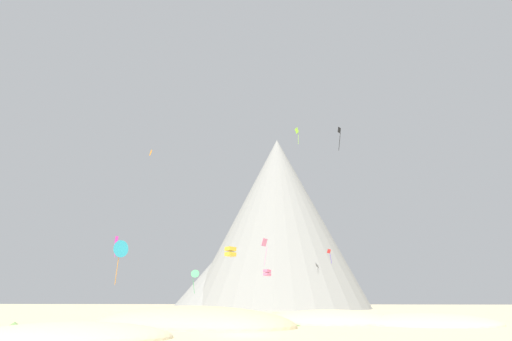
{
  "coord_description": "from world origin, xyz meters",
  "views": [
    {
      "loc": [
        4.64,
        -35.53,
        2.66
      ],
      "look_at": [
        -2.67,
        34.24,
        23.06
      ],
      "focal_mm": 31.05,
      "sensor_mm": 36.0,
      "label": 1
    }
  ],
  "objects_px": {
    "bush_near_right": "(14,327)",
    "kite_red_low": "(329,253)",
    "bush_scatter_east": "(310,322)",
    "kite_cyan_low": "(120,249)",
    "bush_near_left": "(344,318)",
    "kite_rainbow_low": "(267,273)",
    "kite_gold_low": "(230,252)",
    "kite_black_high": "(339,135)",
    "kite_green_low": "(195,274)",
    "bush_ridge_crest": "(289,324)",
    "rock_massif": "(268,234)",
    "kite_lime_high": "(297,132)",
    "kite_magenta_low": "(116,243)",
    "kite_orange_high": "(151,153)",
    "bush_mid_center": "(215,321)",
    "bush_far_right": "(235,319)",
    "kite_pink_low": "(265,245)"
  },
  "relations": [
    {
      "from": "kite_gold_low",
      "to": "kite_pink_low",
      "type": "relative_size",
      "value": 0.42
    },
    {
      "from": "kite_red_low",
      "to": "kite_rainbow_low",
      "type": "bearing_deg",
      "value": 164.28
    },
    {
      "from": "kite_lime_high",
      "to": "kite_magenta_low",
      "type": "relative_size",
      "value": 1.06
    },
    {
      "from": "bush_scatter_east",
      "to": "kite_magenta_low",
      "type": "xyz_separation_m",
      "value": [
        -33.15,
        23.48,
        11.96
      ]
    },
    {
      "from": "bush_far_right",
      "to": "kite_gold_low",
      "type": "distance_m",
      "value": 21.33
    },
    {
      "from": "bush_scatter_east",
      "to": "kite_red_low",
      "type": "distance_m",
      "value": 31.51
    },
    {
      "from": "bush_near_left",
      "to": "bush_far_right",
      "type": "bearing_deg",
      "value": -155.2
    },
    {
      "from": "kite_red_low",
      "to": "kite_pink_low",
      "type": "height_order",
      "value": "kite_pink_low"
    },
    {
      "from": "bush_near_left",
      "to": "kite_gold_low",
      "type": "relative_size",
      "value": 1.13
    },
    {
      "from": "bush_scatter_east",
      "to": "bush_mid_center",
      "type": "xyz_separation_m",
      "value": [
        -9.87,
        -3.55,
        0.27
      ]
    },
    {
      "from": "bush_near_right",
      "to": "kite_rainbow_low",
      "type": "distance_m",
      "value": 54.84
    },
    {
      "from": "kite_lime_high",
      "to": "kite_magenta_low",
      "type": "distance_m",
      "value": 44.93
    },
    {
      "from": "bush_scatter_east",
      "to": "kite_green_low",
      "type": "xyz_separation_m",
      "value": [
        -21.64,
        35.42,
        7.11
      ]
    },
    {
      "from": "bush_near_right",
      "to": "kite_magenta_low",
      "type": "height_order",
      "value": "kite_magenta_low"
    },
    {
      "from": "rock_massif",
      "to": "kite_green_low",
      "type": "relative_size",
      "value": 15.53
    },
    {
      "from": "kite_black_high",
      "to": "kite_green_low",
      "type": "height_order",
      "value": "kite_black_high"
    },
    {
      "from": "bush_ridge_crest",
      "to": "bush_mid_center",
      "type": "relative_size",
      "value": 1.04
    },
    {
      "from": "bush_near_left",
      "to": "bush_ridge_crest",
      "type": "bearing_deg",
      "value": -123.62
    },
    {
      "from": "kite_cyan_low",
      "to": "kite_pink_low",
      "type": "xyz_separation_m",
      "value": [
        21.24,
        11.29,
        1.66
      ]
    },
    {
      "from": "rock_massif",
      "to": "kite_gold_low",
      "type": "bearing_deg",
      "value": -91.34
    },
    {
      "from": "bush_near_right",
      "to": "kite_red_low",
      "type": "relative_size",
      "value": 0.98
    },
    {
      "from": "bush_ridge_crest",
      "to": "bush_near_right",
      "type": "distance_m",
      "value": 25.14
    },
    {
      "from": "bush_mid_center",
      "to": "kite_orange_high",
      "type": "distance_m",
      "value": 54.43
    },
    {
      "from": "kite_rainbow_low",
      "to": "kite_green_low",
      "type": "bearing_deg",
      "value": -141.75
    },
    {
      "from": "bush_ridge_crest",
      "to": "rock_massif",
      "type": "relative_size",
      "value": 0.04
    },
    {
      "from": "kite_rainbow_low",
      "to": "kite_red_low",
      "type": "bearing_deg",
      "value": 6.81
    },
    {
      "from": "bush_scatter_east",
      "to": "kite_cyan_low",
      "type": "distance_m",
      "value": 33.14
    },
    {
      "from": "bush_near_left",
      "to": "kite_rainbow_low",
      "type": "height_order",
      "value": "kite_rainbow_low"
    },
    {
      "from": "kite_cyan_low",
      "to": "kite_orange_high",
      "type": "height_order",
      "value": "kite_orange_high"
    },
    {
      "from": "kite_black_high",
      "to": "kite_orange_high",
      "type": "xyz_separation_m",
      "value": [
        -37.56,
        21.41,
        5.49
      ]
    },
    {
      "from": "kite_gold_low",
      "to": "kite_rainbow_low",
      "type": "height_order",
      "value": "kite_gold_low"
    },
    {
      "from": "rock_massif",
      "to": "kite_orange_high",
      "type": "bearing_deg",
      "value": -115.13
    },
    {
      "from": "kite_rainbow_low",
      "to": "bush_near_left",
      "type": "bearing_deg",
      "value": -32.37
    },
    {
      "from": "kite_green_low",
      "to": "kite_lime_high",
      "type": "xyz_separation_m",
      "value": [
        20.63,
        5.44,
        30.98
      ]
    },
    {
      "from": "kite_red_low",
      "to": "kite_orange_high",
      "type": "height_order",
      "value": "kite_orange_high"
    },
    {
      "from": "bush_ridge_crest",
      "to": "rock_massif",
      "type": "bearing_deg",
      "value": 95.8
    },
    {
      "from": "kite_orange_high",
      "to": "kite_green_low",
      "type": "bearing_deg",
      "value": -120.09
    },
    {
      "from": "kite_black_high",
      "to": "kite_cyan_low",
      "type": "xyz_separation_m",
      "value": [
        -33.92,
        1.04,
        -16.99
      ]
    },
    {
      "from": "rock_massif",
      "to": "kite_black_high",
      "type": "distance_m",
      "value": 69.0
    },
    {
      "from": "kite_cyan_low",
      "to": "kite_lime_high",
      "type": "bearing_deg",
      "value": 169.86
    },
    {
      "from": "bush_far_right",
      "to": "rock_massif",
      "type": "distance_m",
      "value": 82.15
    },
    {
      "from": "bush_mid_center",
      "to": "kite_magenta_low",
      "type": "height_order",
      "value": "kite_magenta_low"
    },
    {
      "from": "kite_cyan_low",
      "to": "kite_rainbow_low",
      "type": "height_order",
      "value": "kite_cyan_low"
    },
    {
      "from": "kite_black_high",
      "to": "kite_magenta_low",
      "type": "height_order",
      "value": "kite_black_high"
    },
    {
      "from": "bush_mid_center",
      "to": "bush_near_right",
      "type": "bearing_deg",
      "value": -139.28
    },
    {
      "from": "kite_orange_high",
      "to": "kite_lime_high",
      "type": "distance_m",
      "value": 32.11
    },
    {
      "from": "bush_mid_center",
      "to": "rock_massif",
      "type": "xyz_separation_m",
      "value": [
        -0.79,
        83.49,
        20.79
      ]
    },
    {
      "from": "bush_scatter_east",
      "to": "kite_lime_high",
      "type": "bearing_deg",
      "value": 91.42
    },
    {
      "from": "kite_cyan_low",
      "to": "kite_orange_high",
      "type": "bearing_deg",
      "value": -134.37
    },
    {
      "from": "kite_red_low",
      "to": "kite_lime_high",
      "type": "distance_m",
      "value": 30.48
    }
  ]
}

